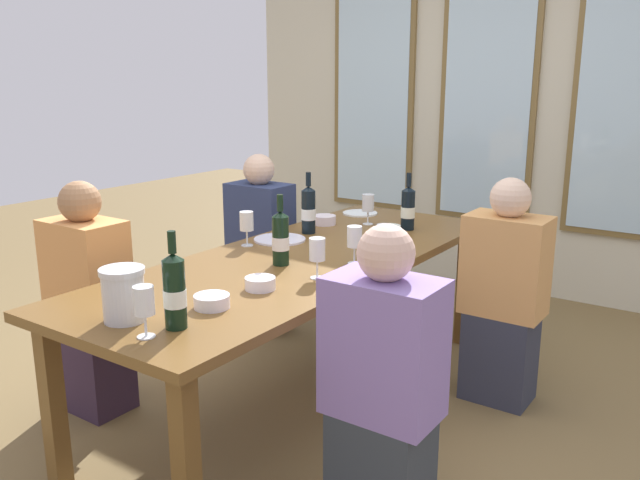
{
  "coord_description": "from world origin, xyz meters",
  "views": [
    {
      "loc": [
        1.76,
        -2.41,
        1.57
      ],
      "look_at": [
        0.0,
        0.14,
        0.79
      ],
      "focal_mm": 36.94,
      "sensor_mm": 36.0,
      "label": 1
    }
  ],
  "objects": [
    {
      "name": "seated_person_2",
      "position": [
        -0.78,
        -0.63,
        0.53
      ],
      "size": [
        0.38,
        0.24,
        1.11
      ],
      "color": "#342436",
      "rests_on": "ground"
    },
    {
      "name": "seated_person_3",
      "position": [
        0.78,
        -0.62,
        0.53
      ],
      "size": [
        0.38,
        0.24,
        1.11
      ],
      "color": "#343A42",
      "rests_on": "ground"
    },
    {
      "name": "wine_glass_1",
      "position": [
        0.26,
        0.03,
        0.86
      ],
      "size": [
        0.07,
        0.07,
        0.17
      ],
      "color": "white",
      "rests_on": "dining_table"
    },
    {
      "name": "wine_bottle_0",
      "position": [
        0.18,
        -0.97,
        0.87
      ],
      "size": [
        0.08,
        0.08,
        0.34
      ],
      "color": "black",
      "rests_on": "dining_table"
    },
    {
      "name": "wine_glass_0",
      "position": [
        0.36,
        0.14,
        0.86
      ],
      "size": [
        0.07,
        0.07,
        0.17
      ],
      "color": "white",
      "rests_on": "dining_table"
    },
    {
      "name": "ground_plane",
      "position": [
        0.0,
        0.0,
        0.0
      ],
      "size": [
        12.0,
        12.0,
        0.0
      ],
      "primitive_type": "plane",
      "color": "brown"
    },
    {
      "name": "wine_bottle_3",
      "position": [
        -0.25,
        0.4,
        0.87
      ],
      "size": [
        0.08,
        0.08,
        0.33
      ],
      "color": "black",
      "rests_on": "dining_table"
    },
    {
      "name": "tasting_bowl_1",
      "position": [
        -0.3,
        0.62,
        0.77
      ],
      "size": [
        0.13,
        0.13,
        0.05
      ],
      "primitive_type": "cylinder",
      "color": "white",
      "rests_on": "dining_table"
    },
    {
      "name": "back_wall_with_windows",
      "position": [
        0.0,
        2.3,
        1.45
      ],
      "size": [
        4.1,
        0.1,
        2.9
      ],
      "color": "beige",
      "rests_on": "ground"
    },
    {
      "name": "seated_person_1",
      "position": [
        0.78,
        0.56,
        0.53
      ],
      "size": [
        0.38,
        0.24,
        1.11
      ],
      "color": "#2E3140",
      "rests_on": "ground"
    },
    {
      "name": "white_plate_0",
      "position": [
        -0.28,
        0.18,
        0.74
      ],
      "size": [
        0.27,
        0.27,
        0.01
      ],
      "primitive_type": "cylinder",
      "color": "white",
      "rests_on": "dining_table"
    },
    {
      "name": "wine_glass_4",
      "position": [
        -0.35,
        0.0,
        0.86
      ],
      "size": [
        0.07,
        0.07,
        0.17
      ],
      "color": "white",
      "rests_on": "dining_table"
    },
    {
      "name": "wine_glass_3",
      "position": [
        -0.1,
        0.76,
        0.86
      ],
      "size": [
        0.07,
        0.07,
        0.17
      ],
      "color": "white",
      "rests_on": "dining_table"
    },
    {
      "name": "wine_glass_5",
      "position": [
        0.16,
        -1.09,
        0.86
      ],
      "size": [
        0.07,
        0.07,
        0.17
      ],
      "color": "white",
      "rests_on": "dining_table"
    },
    {
      "name": "wine_bottle_2",
      "position": [
        0.15,
        0.77,
        0.86
      ],
      "size": [
        0.08,
        0.08,
        0.31
      ],
      "color": "black",
      "rests_on": "dining_table"
    },
    {
      "name": "seated_person_0",
      "position": [
        -0.78,
        0.62,
        0.53
      ],
      "size": [
        0.38,
        0.24,
        1.11
      ],
      "color": "#302134",
      "rests_on": "ground"
    },
    {
      "name": "wine_glass_2",
      "position": [
        0.25,
        -0.25,
        0.86
      ],
      "size": [
        0.07,
        0.07,
        0.17
      ],
      "color": "white",
      "rests_on": "dining_table"
    },
    {
      "name": "metal_pitcher",
      "position": [
        -0.02,
        -1.03,
        0.84
      ],
      "size": [
        0.16,
        0.16,
        0.19
      ],
      "color": "silver",
      "rests_on": "dining_table"
    },
    {
      "name": "wine_bottle_1",
      "position": [
        -0.0,
        -0.17,
        0.86
      ],
      "size": [
        0.08,
        0.08,
        0.32
      ],
      "color": "black",
      "rests_on": "dining_table"
    },
    {
      "name": "tasting_bowl_2",
      "position": [
        0.14,
        -0.76,
        0.76
      ],
      "size": [
        0.13,
        0.13,
        0.05
      ],
      "primitive_type": "cylinder",
      "color": "white",
      "rests_on": "dining_table"
    },
    {
      "name": "white_plate_1",
      "position": [
        -0.28,
        0.98,
        0.74
      ],
      "size": [
        0.21,
        0.21,
        0.01
      ],
      "primitive_type": "cylinder",
      "color": "white",
      "rests_on": "dining_table"
    },
    {
      "name": "dining_table",
      "position": [
        0.0,
        0.0,
        0.67
      ],
      "size": [
        0.9,
        2.44,
        0.74
      ],
      "color": "brown",
      "rests_on": "ground"
    },
    {
      "name": "tasting_bowl_0",
      "position": [
        0.15,
        -0.49,
        0.76
      ],
      "size": [
        0.12,
        0.12,
        0.05
      ],
      "primitive_type": "cylinder",
      "color": "white",
      "rests_on": "dining_table"
    },
    {
      "name": "tasting_bowl_3",
      "position": [
        0.13,
        0.61,
        0.77
      ],
      "size": [
        0.12,
        0.12,
        0.05
      ],
      "primitive_type": "cylinder",
      "color": "white",
      "rests_on": "dining_table"
    }
  ]
}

